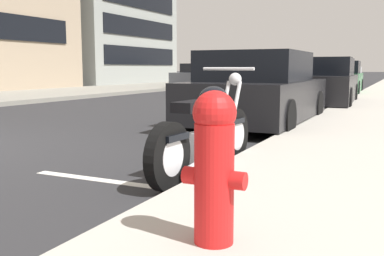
{
  "coord_description": "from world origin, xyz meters",
  "views": [
    {
      "loc": [
        -3.51,
        -6.09,
        1.11
      ],
      "look_at": [
        0.63,
        -4.12,
        0.49
      ],
      "focal_mm": 41.73,
      "sensor_mm": 36.0,
      "label": 1
    }
  ],
  "objects_px": {
    "parked_motorcycle": "(207,134)",
    "parked_car_near_corner": "(322,84)",
    "crossing_truck": "(326,69)",
    "fire_hydrant": "(214,163)",
    "parked_car_mid_block": "(337,79)",
    "parked_car_behind_motorcycle": "(258,91)",
    "car_opposite_curb": "(204,77)"
  },
  "relations": [
    {
      "from": "parked_car_mid_block",
      "to": "crossing_truck",
      "type": "relative_size",
      "value": 0.82
    },
    {
      "from": "parked_car_near_corner",
      "to": "crossing_truck",
      "type": "xyz_separation_m",
      "value": [
        23.26,
        3.49,
        0.36
      ]
    },
    {
      "from": "parked_car_near_corner",
      "to": "fire_hydrant",
      "type": "relative_size",
      "value": 5.02
    },
    {
      "from": "fire_hydrant",
      "to": "car_opposite_curb",
      "type": "bearing_deg",
      "value": 24.07
    },
    {
      "from": "parked_car_behind_motorcycle",
      "to": "crossing_truck",
      "type": "xyz_separation_m",
      "value": [
        28.27,
        3.11,
        0.35
      ]
    },
    {
      "from": "car_opposite_curb",
      "to": "crossing_truck",
      "type": "bearing_deg",
      "value": 168.9
    },
    {
      "from": "parked_car_near_corner",
      "to": "parked_car_mid_block",
      "type": "relative_size",
      "value": 1.01
    },
    {
      "from": "parked_motorcycle",
      "to": "parked_car_behind_motorcycle",
      "type": "height_order",
      "value": "parked_car_behind_motorcycle"
    },
    {
      "from": "crossing_truck",
      "to": "fire_hydrant",
      "type": "relative_size",
      "value": 6.05
    },
    {
      "from": "parked_car_mid_block",
      "to": "fire_hydrant",
      "type": "height_order",
      "value": "parked_car_mid_block"
    },
    {
      "from": "parked_car_near_corner",
      "to": "car_opposite_curb",
      "type": "bearing_deg",
      "value": 39.22
    },
    {
      "from": "parked_car_behind_motorcycle",
      "to": "parked_car_mid_block",
      "type": "relative_size",
      "value": 0.96
    },
    {
      "from": "parked_car_near_corner",
      "to": "parked_car_mid_block",
      "type": "xyz_separation_m",
      "value": [
        6.0,
        0.38,
        -0.01
      ]
    },
    {
      "from": "parked_car_behind_motorcycle",
      "to": "parked_car_mid_block",
      "type": "distance_m",
      "value": 11.02
    },
    {
      "from": "car_opposite_curb",
      "to": "parked_car_behind_motorcycle",
      "type": "bearing_deg",
      "value": 31.47
    },
    {
      "from": "parked_motorcycle",
      "to": "parked_car_mid_block",
      "type": "xyz_separation_m",
      "value": [
        15.05,
        0.7,
        0.22
      ]
    },
    {
      "from": "parked_car_near_corner",
      "to": "crossing_truck",
      "type": "height_order",
      "value": "crossing_truck"
    },
    {
      "from": "fire_hydrant",
      "to": "parked_car_near_corner",
      "type": "bearing_deg",
      "value": 6.36
    },
    {
      "from": "parked_motorcycle",
      "to": "parked_car_near_corner",
      "type": "distance_m",
      "value": 9.06
    },
    {
      "from": "car_opposite_curb",
      "to": "parked_motorcycle",
      "type": "bearing_deg",
      "value": 27.64
    },
    {
      "from": "parked_car_behind_motorcycle",
      "to": "parked_car_near_corner",
      "type": "relative_size",
      "value": 0.95
    },
    {
      "from": "parked_car_behind_motorcycle",
      "to": "parked_car_mid_block",
      "type": "height_order",
      "value": "parked_car_behind_motorcycle"
    },
    {
      "from": "fire_hydrant",
      "to": "parked_motorcycle",
      "type": "bearing_deg",
      "value": 24.59
    },
    {
      "from": "crossing_truck",
      "to": "fire_hydrant",
      "type": "xyz_separation_m",
      "value": [
        -34.31,
        -4.73,
        -0.42
      ]
    },
    {
      "from": "parked_motorcycle",
      "to": "crossing_truck",
      "type": "height_order",
      "value": "crossing_truck"
    },
    {
      "from": "parked_motorcycle",
      "to": "car_opposite_curb",
      "type": "height_order",
      "value": "car_opposite_curb"
    },
    {
      "from": "parked_motorcycle",
      "to": "crossing_truck",
      "type": "distance_m",
      "value": 32.54
    },
    {
      "from": "parked_motorcycle",
      "to": "fire_hydrant",
      "type": "height_order",
      "value": "parked_motorcycle"
    },
    {
      "from": "parked_car_behind_motorcycle",
      "to": "parked_car_near_corner",
      "type": "distance_m",
      "value": 5.03
    },
    {
      "from": "parked_car_near_corner",
      "to": "crossing_truck",
      "type": "distance_m",
      "value": 23.52
    },
    {
      "from": "parked_car_mid_block",
      "to": "car_opposite_curb",
      "type": "bearing_deg",
      "value": 69.5
    },
    {
      "from": "parked_motorcycle",
      "to": "parked_car_near_corner",
      "type": "height_order",
      "value": "parked_car_near_corner"
    }
  ]
}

